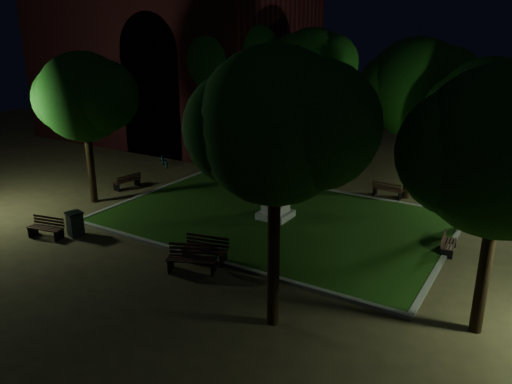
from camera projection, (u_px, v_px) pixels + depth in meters
ground at (253, 234)px, 21.62m from camera, size 80.00×80.00×0.00m
lawn at (275, 218)px, 23.22m from camera, size 15.00×10.00×0.08m
lawn_kerb at (275, 218)px, 23.22m from camera, size 15.40×10.40×0.12m
monument at (276, 200)px, 22.93m from camera, size 1.40×1.40×3.20m
building_main at (172, 43)px, 38.30m from camera, size 20.00×12.00×15.00m
tree_west at (85, 97)px, 23.86m from camera, size 5.30×4.32×7.49m
tree_north_wl at (299, 68)px, 30.22m from camera, size 5.13×4.19×8.23m
tree_north_er at (419, 89)px, 24.33m from camera, size 6.04×4.93×8.13m
tree_ne at (492, 114)px, 20.96m from camera, size 5.83×4.76×7.41m
tree_east at (508, 152)px, 12.95m from camera, size 5.78×4.72×7.80m
tree_se at (278, 127)px, 13.16m from camera, size 5.25×4.29×8.16m
tree_nw at (230, 60)px, 31.99m from camera, size 6.98×5.70×9.34m
tree_far_north at (314, 64)px, 30.42m from camera, size 5.26×4.30×8.54m
lamppost_nw at (203, 108)px, 35.53m from camera, size 1.18×0.28×4.33m
bench_near_left at (206, 250)px, 18.95m from camera, size 1.85×0.97×0.96m
bench_near_right at (192, 259)px, 18.18m from camera, size 1.91×1.32×1.00m
bench_west_near at (46, 228)px, 21.15m from camera, size 1.65×0.86×0.86m
bench_left_side at (127, 182)px, 27.52m from camera, size 0.80×1.60×0.84m
bench_right_side at (447, 244)px, 19.73m from camera, size 0.59×1.41×0.75m
bench_far_side at (387, 190)px, 26.05m from camera, size 1.59×0.63×0.86m
trash_bin at (75, 224)px, 21.26m from camera, size 0.77×0.77×1.06m
bicycle at (164, 160)px, 31.88m from camera, size 1.61×1.35×0.83m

